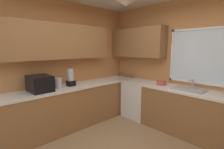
% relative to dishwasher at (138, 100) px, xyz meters
% --- Properties ---
extents(room_shell, '(4.02, 3.95, 2.72)m').
position_rel_dishwasher_xyz_m(room_shell, '(0.60, -1.11, 1.37)').
color(room_shell, '#C6844C').
rests_on(room_shell, ground_plane).
extents(counter_run_left, '(0.65, 3.56, 0.89)m').
position_rel_dishwasher_xyz_m(counter_run_left, '(-0.66, -1.57, 0.02)').
color(counter_run_left, olive).
rests_on(counter_run_left, ground_plane).
extents(counter_run_back, '(3.11, 0.65, 0.89)m').
position_rel_dishwasher_xyz_m(counter_run_back, '(1.19, 0.03, 0.02)').
color(counter_run_back, olive).
rests_on(counter_run_back, ground_plane).
extents(dishwasher, '(0.60, 0.60, 0.84)m').
position_rel_dishwasher_xyz_m(dishwasher, '(0.00, 0.00, 0.00)').
color(dishwasher, white).
rests_on(dishwasher, ground_plane).
extents(microwave, '(0.48, 0.36, 0.29)m').
position_rel_dishwasher_xyz_m(microwave, '(-0.66, -2.07, 0.61)').
color(microwave, black).
rests_on(microwave, counter_run_left).
extents(kettle, '(0.13, 0.13, 0.21)m').
position_rel_dishwasher_xyz_m(kettle, '(-0.64, -1.73, 0.57)').
color(kettle, '#B7B7BC').
rests_on(kettle, counter_run_left).
extents(sink_assembly, '(0.58, 0.40, 0.19)m').
position_rel_dishwasher_xyz_m(sink_assembly, '(1.17, 0.04, 0.48)').
color(sink_assembly, '#9EA0A5').
rests_on(sink_assembly, counter_run_back).
extents(bowl, '(0.20, 0.20, 0.09)m').
position_rel_dishwasher_xyz_m(bowl, '(0.59, 0.03, 0.51)').
color(bowl, '#B74C42').
rests_on(bowl, counter_run_back).
extents(blender_appliance, '(0.15, 0.15, 0.36)m').
position_rel_dishwasher_xyz_m(blender_appliance, '(-0.66, -1.44, 0.63)').
color(blender_appliance, black).
rests_on(blender_appliance, counter_run_left).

